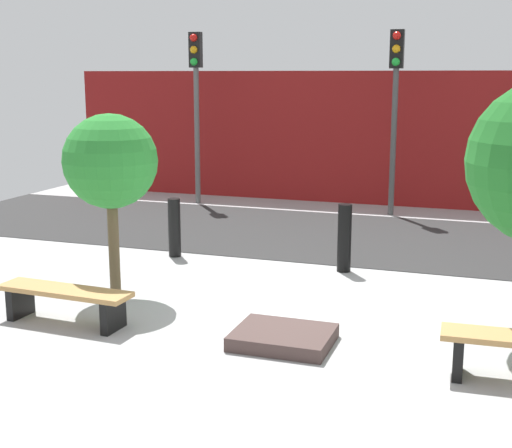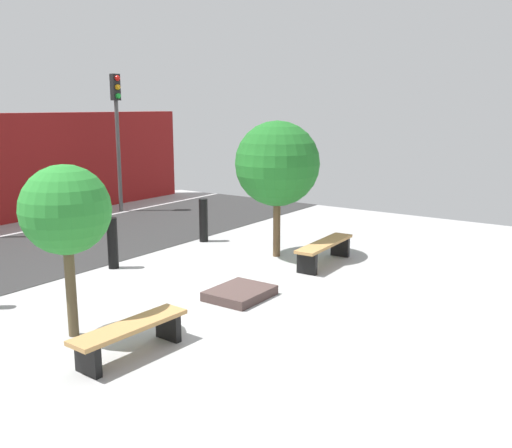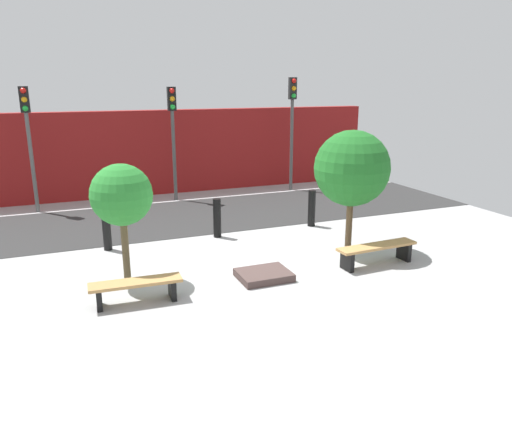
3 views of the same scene
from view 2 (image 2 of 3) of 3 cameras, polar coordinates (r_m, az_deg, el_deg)
The scene contains 10 objects.
ground_plane at distance 10.23m, azimuth -4.35°, elevation -6.71°, with size 18.00×18.00×0.00m, color #A2A2A2.
road_strip at distance 13.78m, azimuth -20.52°, elevation -2.57°, with size 18.00×4.21×0.01m, color #2C2C2C.
bench_left at distance 7.78m, azimuth -12.44°, elevation -10.60°, with size 1.72×0.50×0.44m.
bench_right at distance 11.87m, azimuth 6.89°, elevation -2.42°, with size 1.96×0.50×0.48m.
planter_bed at distance 9.86m, azimuth -1.62°, elevation -6.93°, with size 1.08×0.88×0.16m, color #483633.
tree_behind_left_bench at distance 8.25m, azimuth -18.51°, elevation 1.25°, with size 1.25×1.25×2.46m.
tree_behind_right_bench at distance 12.17m, azimuth 2.13°, elevation 6.02°, with size 1.81×1.81×2.94m.
bollard_left at distance 11.84m, azimuth -14.15°, elevation -1.87°, with size 0.21×0.21×1.04m, color black.
bollard_center at distance 13.81m, azimuth -5.27°, elevation 0.38°, with size 0.21×0.21×1.05m, color black.
traffic_light_mid_east at distance 18.07m, azimuth -13.72°, elevation 10.21°, with size 0.28×0.27×4.17m.
Camera 2 is at (-7.50, -6.16, 3.23)m, focal length 40.00 mm.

